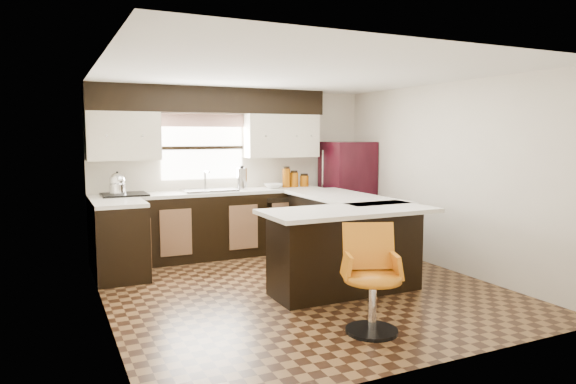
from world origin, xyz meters
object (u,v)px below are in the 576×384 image
peninsula_long (341,233)px  bar_chair (373,280)px  refrigerator (347,193)px  peninsula_return (346,252)px

peninsula_long → bar_chair: 2.28m
peninsula_long → bar_chair: bearing=-114.1°
refrigerator → bar_chair: (-1.76, -3.27, -0.34)m
peninsula_return → peninsula_long: bearing=61.7°
bar_chair → peninsula_return: bearing=91.8°
peninsula_long → bar_chair: size_ratio=2.05×
peninsula_return → bar_chair: size_ratio=1.74×
peninsula_return → bar_chair: bar_chair is taller
peninsula_long → refrigerator: 1.49m
peninsula_long → peninsula_return: (-0.53, -0.97, 0.00)m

